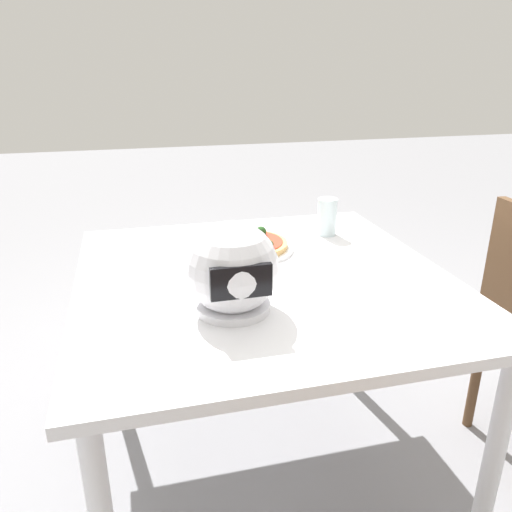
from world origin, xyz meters
TOP-DOWN VIEW (x-y plane):
  - ground_plane at (0.00, 0.00)m, footprint 14.00×14.00m
  - dining_table at (0.00, 0.00)m, footprint 1.07×1.09m
  - pizza_plate at (-0.01, -0.21)m, footprint 0.29×0.29m
  - pizza at (-0.01, -0.21)m, footprint 0.25×0.25m
  - motorcycle_helmet at (0.13, 0.19)m, footprint 0.23×0.23m
  - drinking_glass at (-0.31, -0.30)m, footprint 0.07×0.07m

SIDE VIEW (x-z plane):
  - ground_plane at x=0.00m, z-range 0.00..0.00m
  - dining_table at x=0.00m, z-range 0.29..1.01m
  - pizza_plate at x=-0.01m, z-range 0.73..0.74m
  - pizza at x=-0.01m, z-range 0.72..0.78m
  - drinking_glass at x=-0.31m, z-range 0.73..0.86m
  - motorcycle_helmet at x=0.13m, z-range 0.72..0.95m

